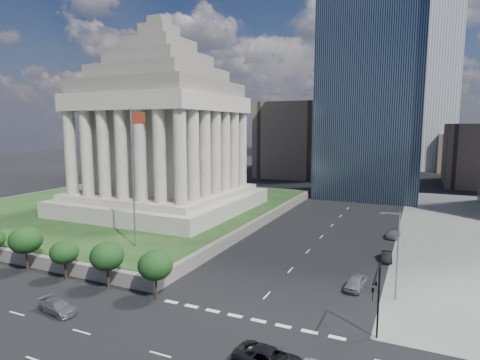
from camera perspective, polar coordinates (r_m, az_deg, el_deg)
The scene contains 16 objects.
ground at distance 123.61m, azimuth 17.11°, elevation -1.63°, with size 500.00×500.00×0.00m, color black.
plaza_terrace at distance 95.13m, azimuth -15.50°, elevation -3.75°, with size 66.00×70.00×1.80m, color #605B52.
plaza_lawn at distance 94.95m, azimuth -15.52°, elevation -3.18°, with size 64.00×68.00×0.10m, color #1D3314.
war_memorial at distance 85.00m, azimuth -11.12°, elevation 8.96°, with size 34.00×34.00×39.00m, color gray, non-canonical shape.
flagpole at distance 58.84m, azimuth -14.89°, elevation 1.39°, with size 2.52×0.24×20.00m.
tree_row at distance 63.98m, azimuth -30.04°, elevation -8.13°, with size 53.00×4.00×6.00m, color black, non-canonical shape.
midrise_glass at distance 117.38m, azimuth 18.36°, elevation 12.54°, with size 26.00×26.00×60.00m, color black.
building_filler_ne at distance 152.31m, azimuth 30.83°, elevation 3.11°, with size 20.00×30.00×20.00m, color brown.
building_filler_nw at distance 157.89m, azimuth 7.89°, elevation 5.70°, with size 24.00×30.00×28.00m, color brown.
traffic_signal_ne at distance 37.66m, azimuth 18.92°, elevation -14.67°, with size 0.30×5.74×8.00m.
street_lamp_north at distance 48.14m, azimuth 21.32°, elevation -9.32°, with size 2.13×0.22×10.00m.
pickup_truck at distance 35.03m, azimuth 4.33°, elevation -24.15°, with size 6.10×2.81×1.70m, color black.
suv_grey at distance 47.63m, azimuth -24.51°, elevation -16.05°, with size 4.73×1.92×1.37m, color #55565C.
parked_sedan_near at distance 51.13m, azimuth 16.13°, elevation -13.88°, with size 1.83×4.55×1.55m, color gray.
parked_sedan_mid at distance 62.41m, azimuth 20.14°, elevation -10.18°, with size 3.98×1.39×1.31m, color black.
parked_sedan_far at distance 75.10m, azimuth 20.96°, elevation -7.11°, with size 1.84×4.57×1.56m, color slate.
Camera 1 is at (15.43, -21.12, 19.32)m, focal length 30.00 mm.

